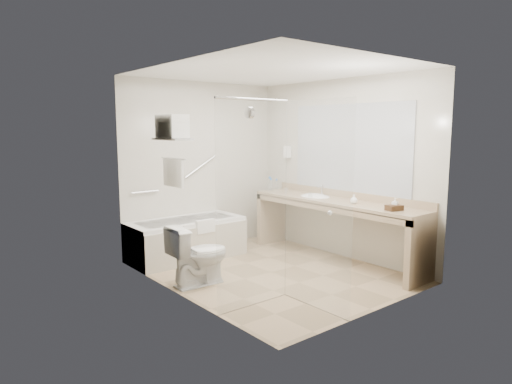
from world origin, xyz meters
TOP-DOWN VIEW (x-y plane):
  - floor at (0.00, 0.00)m, footprint 3.20×3.20m
  - ceiling at (0.00, 0.00)m, footprint 2.60×3.20m
  - wall_back at (0.00, 1.60)m, footprint 2.60×0.10m
  - wall_front at (0.00, -1.60)m, footprint 2.60×0.10m
  - wall_left at (-1.30, 0.00)m, footprint 0.10×3.20m
  - wall_right at (1.30, 0.00)m, footprint 0.10×3.20m
  - bathtub at (-0.50, 1.24)m, footprint 1.60×0.73m
  - grab_bar_short at (-0.95, 1.56)m, footprint 0.40×0.03m
  - grab_bar_long at (-0.05, 1.56)m, footprint 0.53×0.03m
  - shower_enclosure at (-0.63, -0.93)m, footprint 0.96×0.91m
  - towel_shelf at (-1.17, 0.35)m, footprint 0.24×0.55m
  - vanity_counter at (1.02, -0.15)m, footprint 0.55×2.70m
  - sink at (1.05, 0.25)m, footprint 0.40×0.52m
  - faucet at (1.20, 0.25)m, footprint 0.03×0.03m
  - mirror at (1.29, -0.15)m, footprint 0.02×2.00m
  - hairdryer_unit at (1.25, 1.05)m, footprint 0.08×0.10m
  - toilet at (-0.95, 0.19)m, footprint 0.73×0.43m
  - amenity_basket at (0.96, -1.13)m, footprint 0.22×0.17m
  - soap_bottle_a at (1.01, -1.10)m, footprint 0.10×0.15m
  - soap_bottle_b at (0.97, -0.51)m, footprint 0.11×0.13m
  - water_bottle_left at (1.07, 1.10)m, footprint 0.05×0.05m
  - water_bottle_mid at (0.93, 1.10)m, footprint 0.07×0.07m
  - water_bottle_right at (0.91, 1.05)m, footprint 0.06×0.06m
  - drinking_glass_near at (0.88, 0.18)m, footprint 0.07×0.07m
  - drinking_glass_far at (0.96, 0.76)m, footprint 0.07×0.07m

SIDE VIEW (x-z plane):
  - floor at x=0.00m, z-range 0.00..0.00m
  - bathtub at x=-0.50m, z-range -0.02..0.57m
  - toilet at x=-0.95m, z-range 0.00..0.70m
  - vanity_counter at x=1.02m, z-range 0.17..1.12m
  - sink at x=1.05m, z-range 0.75..0.89m
  - amenity_basket at x=0.96m, z-range 0.85..0.91m
  - soap_bottle_a at x=1.01m, z-range 0.85..0.91m
  - drinking_glass_near at x=0.88m, z-range 0.85..0.93m
  - drinking_glass_far at x=0.96m, z-range 0.85..0.93m
  - soap_bottle_b at x=0.97m, z-range 0.85..0.94m
  - faucet at x=1.20m, z-range 0.86..1.00m
  - water_bottle_left at x=1.07m, z-range 0.84..1.02m
  - water_bottle_right at x=0.91m, z-range 0.84..1.04m
  - grab_bar_short at x=-0.95m, z-range 0.93..0.96m
  - water_bottle_mid at x=0.93m, z-range 0.84..1.06m
  - shower_enclosure at x=-0.63m, z-range 0.01..2.12m
  - wall_back at x=0.00m, z-range 0.00..2.50m
  - wall_front at x=0.00m, z-range 0.00..2.50m
  - wall_left at x=-1.30m, z-range 0.00..2.50m
  - wall_right at x=1.30m, z-range 0.00..2.50m
  - grab_bar_long at x=-0.05m, z-range 1.09..1.41m
  - hairdryer_unit at x=1.25m, z-range 1.36..1.54m
  - mirror at x=1.29m, z-range 0.95..2.15m
  - towel_shelf at x=-1.17m, z-range 1.35..2.16m
  - ceiling at x=0.00m, z-range 2.45..2.55m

